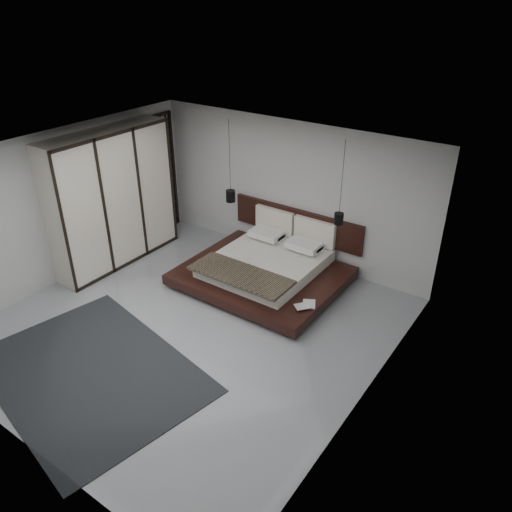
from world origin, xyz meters
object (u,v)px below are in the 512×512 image
Objects in this scene: wardrobe at (112,199)px; lattice_screen at (160,175)px; bed at (267,267)px; pendant_right at (339,218)px; rug at (91,372)px; pendant_left at (231,196)px.

lattice_screen is at bearing 99.12° from wardrobe.
wardrobe is at bearing -160.74° from bed.
bed is at bearing -158.68° from pendant_right.
bed is 3.68m from rug.
pendant_right is at bearing -1.15° from lattice_screen.
bed is at bearing 19.26° from wardrobe.
lattice_screen is 3.37m from bed.
wardrobe is at bearing -160.14° from pendant_right.
pendant_right is (2.35, 0.00, 0.13)m from pendant_left.
rug is at bearing -100.37° from bed.
pendant_right is at bearing 21.32° from bed.
rug is at bearing -48.80° from wardrobe.
pendant_left is at bearing -180.00° from pendant_right.
pendant_left and pendant_right have the same top height.
bed is 1.93× the size of pendant_right.
rug is (-0.66, -3.60, -0.29)m from bed.
lattice_screen is at bearing 121.20° from rug.
pendant_left is at bearing -2.50° from lattice_screen.
pendant_right is (4.35, -0.09, 0.13)m from lattice_screen.
pendant_left reaches higher than bed.
lattice_screen is 2.00m from pendant_left.
lattice_screen is 1.76× the size of pendant_right.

